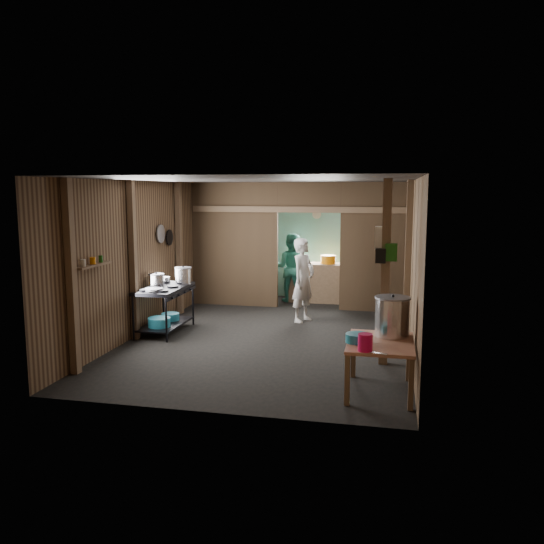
% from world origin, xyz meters
% --- Properties ---
extents(floor, '(4.50, 7.00, 0.00)m').
position_xyz_m(floor, '(0.00, 0.00, 0.00)').
color(floor, black).
rests_on(floor, ground).
extents(ceiling, '(4.50, 7.00, 0.00)m').
position_xyz_m(ceiling, '(0.00, 0.00, 2.60)').
color(ceiling, '#373634').
rests_on(ceiling, ground).
extents(wall_back, '(4.50, 0.00, 2.60)m').
position_xyz_m(wall_back, '(0.00, 3.50, 1.30)').
color(wall_back, brown).
rests_on(wall_back, ground).
extents(wall_front, '(4.50, 0.00, 2.60)m').
position_xyz_m(wall_front, '(0.00, -3.50, 1.30)').
color(wall_front, brown).
rests_on(wall_front, ground).
extents(wall_left, '(0.00, 7.00, 2.60)m').
position_xyz_m(wall_left, '(-2.25, 0.00, 1.30)').
color(wall_left, brown).
rests_on(wall_left, ground).
extents(wall_right, '(0.00, 7.00, 2.60)m').
position_xyz_m(wall_right, '(2.25, 0.00, 1.30)').
color(wall_right, brown).
rests_on(wall_right, ground).
extents(partition_left, '(1.85, 0.10, 2.60)m').
position_xyz_m(partition_left, '(-1.32, 2.20, 1.30)').
color(partition_left, '#483721').
rests_on(partition_left, floor).
extents(partition_right, '(1.35, 0.10, 2.60)m').
position_xyz_m(partition_right, '(1.57, 2.20, 1.30)').
color(partition_right, '#483721').
rests_on(partition_right, floor).
extents(partition_header, '(1.30, 0.10, 0.60)m').
position_xyz_m(partition_header, '(0.25, 2.20, 2.30)').
color(partition_header, '#483721').
rests_on(partition_header, wall_back).
extents(turquoise_panel, '(4.40, 0.06, 2.50)m').
position_xyz_m(turquoise_panel, '(0.00, 3.44, 1.25)').
color(turquoise_panel, '#69B3AB').
rests_on(turquoise_panel, wall_back).
extents(back_counter, '(1.20, 0.50, 0.85)m').
position_xyz_m(back_counter, '(0.30, 2.95, 0.42)').
color(back_counter, brown).
rests_on(back_counter, floor).
extents(wall_clock, '(0.20, 0.03, 0.20)m').
position_xyz_m(wall_clock, '(0.25, 3.40, 1.90)').
color(wall_clock, beige).
rests_on(wall_clock, wall_back).
extents(post_left_a, '(0.10, 0.12, 2.60)m').
position_xyz_m(post_left_a, '(-2.18, -2.60, 1.30)').
color(post_left_a, brown).
rests_on(post_left_a, floor).
extents(post_left_b, '(0.10, 0.12, 2.60)m').
position_xyz_m(post_left_b, '(-2.18, -0.80, 1.30)').
color(post_left_b, brown).
rests_on(post_left_b, floor).
extents(post_left_c, '(0.10, 0.12, 2.60)m').
position_xyz_m(post_left_c, '(-2.18, 1.20, 1.30)').
color(post_left_c, brown).
rests_on(post_left_c, floor).
extents(post_right, '(0.10, 0.12, 2.60)m').
position_xyz_m(post_right, '(2.18, -0.20, 1.30)').
color(post_right, brown).
rests_on(post_right, floor).
extents(post_free, '(0.12, 0.12, 2.60)m').
position_xyz_m(post_free, '(1.85, -1.30, 1.30)').
color(post_free, brown).
rests_on(post_free, floor).
extents(cross_beam, '(4.40, 0.12, 0.12)m').
position_xyz_m(cross_beam, '(0.00, 2.15, 2.05)').
color(cross_beam, brown).
rests_on(cross_beam, wall_left).
extents(pan_lid_big, '(0.03, 0.34, 0.34)m').
position_xyz_m(pan_lid_big, '(-2.21, 0.40, 1.65)').
color(pan_lid_big, gray).
rests_on(pan_lid_big, wall_left).
extents(pan_lid_small, '(0.03, 0.30, 0.30)m').
position_xyz_m(pan_lid_small, '(-2.21, 0.80, 1.55)').
color(pan_lid_small, black).
rests_on(pan_lid_small, wall_left).
extents(wall_shelf, '(0.14, 0.80, 0.03)m').
position_xyz_m(wall_shelf, '(-2.15, -2.10, 1.40)').
color(wall_shelf, brown).
rests_on(wall_shelf, wall_left).
extents(jar_white, '(0.07, 0.07, 0.10)m').
position_xyz_m(jar_white, '(-2.15, -2.35, 1.47)').
color(jar_white, beige).
rests_on(jar_white, wall_shelf).
extents(jar_yellow, '(0.08, 0.08, 0.10)m').
position_xyz_m(jar_yellow, '(-2.15, -2.10, 1.47)').
color(jar_yellow, orange).
rests_on(jar_yellow, wall_shelf).
extents(jar_green, '(0.06, 0.06, 0.10)m').
position_xyz_m(jar_green, '(-2.15, -1.88, 1.47)').
color(jar_green, '#195713').
rests_on(jar_green, wall_shelf).
extents(bag_white, '(0.22, 0.15, 0.32)m').
position_xyz_m(bag_white, '(1.80, -1.22, 1.78)').
color(bag_white, beige).
rests_on(bag_white, post_free).
extents(bag_green, '(0.16, 0.12, 0.24)m').
position_xyz_m(bag_green, '(1.92, -1.36, 1.60)').
color(bag_green, '#195713').
rests_on(bag_green, post_free).
extents(bag_black, '(0.14, 0.10, 0.20)m').
position_xyz_m(bag_black, '(1.78, -1.38, 1.55)').
color(bag_black, black).
rests_on(bag_black, post_free).
extents(gas_range, '(0.69, 1.34, 0.79)m').
position_xyz_m(gas_range, '(-1.88, -0.29, 0.40)').
color(gas_range, black).
rests_on(gas_range, floor).
extents(prep_table, '(0.79, 1.08, 0.64)m').
position_xyz_m(prep_table, '(1.83, -2.47, 0.32)').
color(prep_table, tan).
rests_on(prep_table, floor).
extents(stove_pot_large, '(0.38, 0.38, 0.30)m').
position_xyz_m(stove_pot_large, '(-1.71, 0.19, 0.93)').
color(stove_pot_large, silver).
rests_on(stove_pot_large, gas_range).
extents(stove_pot_med, '(0.34, 0.34, 0.23)m').
position_xyz_m(stove_pot_med, '(-2.05, -0.21, 0.89)').
color(stove_pot_med, silver).
rests_on(stove_pot_med, gas_range).
extents(stove_saucepan, '(0.18, 0.18, 0.10)m').
position_xyz_m(stove_saucepan, '(-2.05, 0.19, 0.84)').
color(stove_saucepan, silver).
rests_on(stove_saucepan, gas_range).
extents(frying_pan, '(0.44, 0.59, 0.07)m').
position_xyz_m(frying_pan, '(-1.88, -0.70, 0.82)').
color(frying_pan, gray).
rests_on(frying_pan, gas_range).
extents(blue_tub_front, '(0.38, 0.38, 0.16)m').
position_xyz_m(blue_tub_front, '(-1.88, -0.53, 0.23)').
color(blue_tub_front, teal).
rests_on(blue_tub_front, gas_range).
extents(blue_tub_back, '(0.32, 0.32, 0.13)m').
position_xyz_m(blue_tub_back, '(-1.88, -0.05, 0.22)').
color(blue_tub_back, teal).
rests_on(blue_tub_back, gas_range).
extents(stock_pot, '(0.54, 0.54, 0.52)m').
position_xyz_m(stock_pot, '(1.96, -2.17, 0.88)').
color(stock_pot, silver).
rests_on(stock_pot, prep_table).
extents(wash_basin, '(0.34, 0.34, 0.11)m').
position_xyz_m(wash_basin, '(1.56, -2.57, 0.69)').
color(wash_basin, teal).
rests_on(wash_basin, prep_table).
extents(pink_bucket, '(0.20, 0.20, 0.20)m').
position_xyz_m(pink_bucket, '(1.67, -2.92, 0.74)').
color(pink_bucket, '#D70D50').
rests_on(pink_bucket, prep_table).
extents(knife, '(0.29, 0.13, 0.01)m').
position_xyz_m(knife, '(1.77, -2.98, 0.64)').
color(knife, silver).
rests_on(knife, prep_table).
extents(yellow_tub, '(0.33, 0.33, 0.18)m').
position_xyz_m(yellow_tub, '(0.57, 2.95, 0.94)').
color(yellow_tub, orange).
rests_on(yellow_tub, back_counter).
extents(cook, '(0.57, 0.67, 1.57)m').
position_xyz_m(cook, '(0.33, 1.03, 0.78)').
color(cook, silver).
rests_on(cook, floor).
extents(worker_back, '(0.75, 0.60, 1.51)m').
position_xyz_m(worker_back, '(-0.23, 2.85, 0.75)').
color(worker_back, teal).
rests_on(worker_back, floor).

